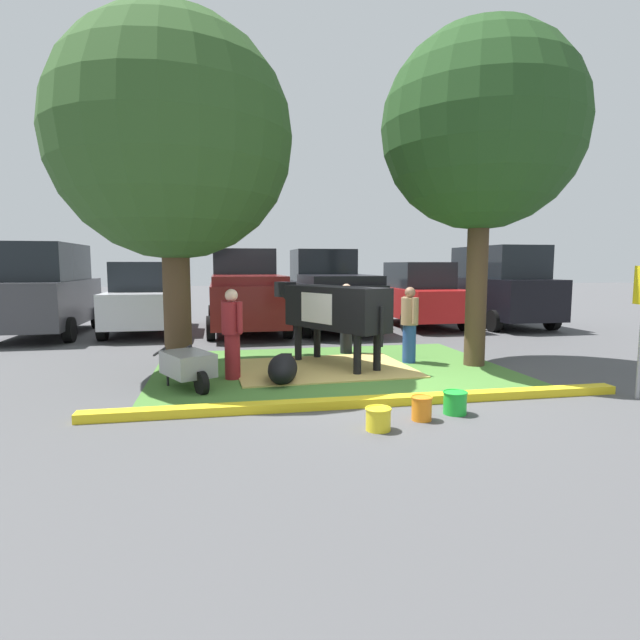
{
  "coord_description": "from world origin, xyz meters",
  "views": [
    {
      "loc": [
        -2.4,
        -7.54,
        1.96
      ],
      "look_at": [
        -0.55,
        1.87,
        0.9
      ],
      "focal_mm": 28.43,
      "sensor_mm": 36.0,
      "label": 1
    }
  ],
  "objects_px": {
    "shade_tree_left": "(172,139)",
    "person_handler": "(232,332)",
    "cow_holstein": "(332,308)",
    "sedan_silver": "(146,298)",
    "suv_black": "(497,286)",
    "bucket_green": "(455,402)",
    "person_visitor_far": "(410,323)",
    "bucket_orange": "(422,408)",
    "pickup_truck_maroon": "(246,293)",
    "person_visitor_near": "(346,317)",
    "shade_tree_right": "(482,130)",
    "wheelbarrow": "(189,365)",
    "suv_dark_grey": "(46,289)",
    "calf_lying": "(283,368)",
    "sedan_red": "(418,295)",
    "pickup_truck_black": "(328,292)",
    "bucket_yellow": "(378,418)"
  },
  "relations": [
    {
      "from": "wheelbarrow",
      "to": "sedan_red",
      "type": "distance_m",
      "value": 9.72
    },
    {
      "from": "cow_holstein",
      "to": "person_handler",
      "type": "distance_m",
      "value": 2.1
    },
    {
      "from": "shade_tree_left",
      "to": "bucket_orange",
      "type": "bearing_deg",
      "value": -48.51
    },
    {
      "from": "shade_tree_right",
      "to": "suv_black",
      "type": "bearing_deg",
      "value": 56.56
    },
    {
      "from": "pickup_truck_black",
      "to": "sedan_red",
      "type": "bearing_deg",
      "value": 1.32
    },
    {
      "from": "cow_holstein",
      "to": "bucket_orange",
      "type": "height_order",
      "value": "cow_holstein"
    },
    {
      "from": "sedan_red",
      "to": "pickup_truck_maroon",
      "type": "bearing_deg",
      "value": -179.54
    },
    {
      "from": "wheelbarrow",
      "to": "suv_dark_grey",
      "type": "height_order",
      "value": "suv_dark_grey"
    },
    {
      "from": "person_handler",
      "to": "pickup_truck_maroon",
      "type": "bearing_deg",
      "value": 85.15
    },
    {
      "from": "sedan_red",
      "to": "wheelbarrow",
      "type": "bearing_deg",
      "value": -133.4
    },
    {
      "from": "suv_black",
      "to": "pickup_truck_black",
      "type": "bearing_deg",
      "value": 177.83
    },
    {
      "from": "sedan_silver",
      "to": "suv_black",
      "type": "distance_m",
      "value": 10.84
    },
    {
      "from": "calf_lying",
      "to": "sedan_red",
      "type": "height_order",
      "value": "sedan_red"
    },
    {
      "from": "shade_tree_left",
      "to": "bucket_orange",
      "type": "relative_size",
      "value": 20.44
    },
    {
      "from": "sedan_silver",
      "to": "suv_black",
      "type": "xyz_separation_m",
      "value": [
        10.83,
        -0.32,
        0.29
      ]
    },
    {
      "from": "sedan_silver",
      "to": "cow_holstein",
      "type": "bearing_deg",
      "value": -54.03
    },
    {
      "from": "wheelbarrow",
      "to": "sedan_silver",
      "type": "height_order",
      "value": "sedan_silver"
    },
    {
      "from": "person_visitor_near",
      "to": "suv_dark_grey",
      "type": "xyz_separation_m",
      "value": [
        -7.39,
        4.43,
        0.45
      ]
    },
    {
      "from": "shade_tree_left",
      "to": "sedan_silver",
      "type": "bearing_deg",
      "value": 103.19
    },
    {
      "from": "shade_tree_right",
      "to": "person_visitor_far",
      "type": "distance_m",
      "value": 3.82
    },
    {
      "from": "calf_lying",
      "to": "suv_black",
      "type": "distance_m",
      "value": 10.25
    },
    {
      "from": "bucket_orange",
      "to": "pickup_truck_maroon",
      "type": "bearing_deg",
      "value": 100.59
    },
    {
      "from": "pickup_truck_maroon",
      "to": "suv_black",
      "type": "xyz_separation_m",
      "value": [
        8.0,
        -0.23,
        0.16
      ]
    },
    {
      "from": "calf_lying",
      "to": "pickup_truck_maroon",
      "type": "height_order",
      "value": "pickup_truck_maroon"
    },
    {
      "from": "bucket_green",
      "to": "person_visitor_far",
      "type": "bearing_deg",
      "value": 78.98
    },
    {
      "from": "suv_dark_grey",
      "to": "sedan_red",
      "type": "relative_size",
      "value": 1.05
    },
    {
      "from": "person_handler",
      "to": "sedan_silver",
      "type": "height_order",
      "value": "sedan_silver"
    },
    {
      "from": "person_handler",
      "to": "pickup_truck_black",
      "type": "xyz_separation_m",
      "value": [
        3.04,
        6.48,
        0.29
      ]
    },
    {
      "from": "shade_tree_left",
      "to": "shade_tree_right",
      "type": "relative_size",
      "value": 1.0
    },
    {
      "from": "bucket_orange",
      "to": "suv_dark_grey",
      "type": "distance_m",
      "value": 11.74
    },
    {
      "from": "calf_lying",
      "to": "person_visitor_near",
      "type": "relative_size",
      "value": 0.87
    },
    {
      "from": "person_visitor_near",
      "to": "sedan_silver",
      "type": "xyz_separation_m",
      "value": [
        -4.79,
        4.53,
        0.16
      ]
    },
    {
      "from": "person_visitor_near",
      "to": "bucket_orange",
      "type": "bearing_deg",
      "value": -92.69
    },
    {
      "from": "cow_holstein",
      "to": "suv_black",
      "type": "bearing_deg",
      "value": 39.36
    },
    {
      "from": "cow_holstein",
      "to": "pickup_truck_black",
      "type": "bearing_deg",
      "value": 78.66
    },
    {
      "from": "wheelbarrow",
      "to": "pickup_truck_maroon",
      "type": "relative_size",
      "value": 0.29
    },
    {
      "from": "wheelbarrow",
      "to": "sedan_red",
      "type": "relative_size",
      "value": 0.35
    },
    {
      "from": "shade_tree_right",
      "to": "pickup_truck_black",
      "type": "bearing_deg",
      "value": 104.3
    },
    {
      "from": "shade_tree_left",
      "to": "person_visitor_near",
      "type": "xyz_separation_m",
      "value": [
        3.46,
        1.14,
        -3.31
      ]
    },
    {
      "from": "person_visitor_far",
      "to": "wheelbarrow",
      "type": "bearing_deg",
      "value": -162.73
    },
    {
      "from": "person_visitor_near",
      "to": "bucket_green",
      "type": "distance_m",
      "value": 4.69
    },
    {
      "from": "person_handler",
      "to": "wheelbarrow",
      "type": "xyz_separation_m",
      "value": [
        -0.69,
        -0.5,
        -0.44
      ]
    },
    {
      "from": "bucket_orange",
      "to": "sedan_silver",
      "type": "distance_m",
      "value": 10.41
    },
    {
      "from": "bucket_orange",
      "to": "sedan_red",
      "type": "height_order",
      "value": "sedan_red"
    },
    {
      "from": "shade_tree_left",
      "to": "person_handler",
      "type": "distance_m",
      "value": 3.57
    },
    {
      "from": "bucket_orange",
      "to": "sedan_silver",
      "type": "xyz_separation_m",
      "value": [
        -4.56,
        9.32,
        0.82
      ]
    },
    {
      "from": "shade_tree_right",
      "to": "person_handler",
      "type": "distance_m",
      "value": 5.86
    },
    {
      "from": "bucket_orange",
      "to": "calf_lying",
      "type": "bearing_deg",
      "value": 121.87
    },
    {
      "from": "bucket_yellow",
      "to": "sedan_red",
      "type": "height_order",
      "value": "sedan_red"
    },
    {
      "from": "bucket_green",
      "to": "suv_dark_grey",
      "type": "bearing_deg",
      "value": 130.33
    }
  ]
}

